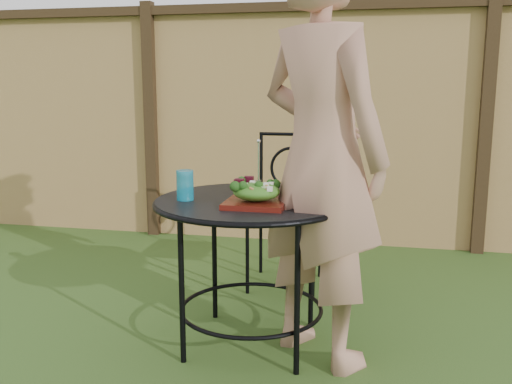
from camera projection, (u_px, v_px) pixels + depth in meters
ground at (245, 371)px, 2.54m from camera, size 60.00×60.00×0.00m
fence at (309, 124)px, 4.47m from camera, size 8.00×0.12×1.90m
patio_table at (251, 228)px, 2.71m from camera, size 0.92×0.92×0.72m
patio_chair at (287, 206)px, 3.60m from camera, size 0.46×0.46×0.95m
diner at (321, 156)px, 2.53m from camera, size 0.82×0.77×1.88m
salad_plate at (256, 203)px, 2.55m from camera, size 0.27×0.27×0.02m
salad at (256, 191)px, 2.54m from camera, size 0.21×0.21×0.08m
fork at (259, 163)px, 2.51m from camera, size 0.01×0.01×0.18m
drinking_glass at (185, 185)px, 2.66m from camera, size 0.08×0.08×0.14m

